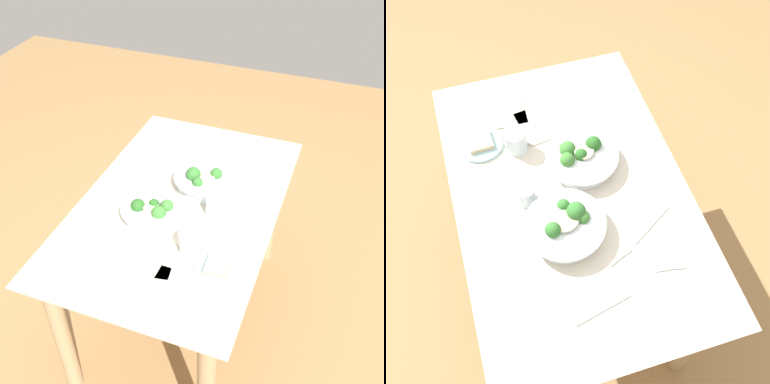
# 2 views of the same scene
# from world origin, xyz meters

# --- Properties ---
(ground_plane) EXTENTS (6.00, 6.00, 0.00)m
(ground_plane) POSITION_xyz_m (0.00, 0.00, 0.00)
(ground_plane) COLOR #9E7547
(dining_table) EXTENTS (1.27, 0.81, 0.74)m
(dining_table) POSITION_xyz_m (0.00, 0.00, 0.61)
(dining_table) COLOR beige
(dining_table) RESTS_ON ground_plane
(broccoli_bowl_far) EXTENTS (0.27, 0.27, 0.11)m
(broccoli_bowl_far) POSITION_xyz_m (-0.14, 0.06, 0.78)
(broccoli_bowl_far) COLOR white
(broccoli_bowl_far) RESTS_ON dining_table
(broccoli_bowl_near) EXTENTS (0.26, 0.26, 0.09)m
(broccoli_bowl_near) POSITION_xyz_m (0.11, -0.07, 0.77)
(broccoli_bowl_near) COLOR white
(broccoli_bowl_near) RESTS_ON dining_table
(bread_side_plate) EXTENTS (0.17, 0.17, 0.03)m
(bread_side_plate) POSITION_xyz_m (0.30, 0.27, 0.75)
(bread_side_plate) COLOR #99C6D1
(bread_side_plate) RESTS_ON dining_table
(water_glass_center) EXTENTS (0.08, 0.08, 0.09)m
(water_glass_center) POSITION_xyz_m (0.25, 0.14, 0.79)
(water_glass_center) COLOR silver
(water_glass_center) RESTS_ON dining_table
(water_glass_side) EXTENTS (0.07, 0.07, 0.08)m
(water_glass_side) POSITION_xyz_m (0.01, 0.16, 0.78)
(water_glass_side) COLOR silver
(water_glass_side) RESTS_ON dining_table
(fork_by_far_bowl) EXTENTS (0.02, 0.10, 0.00)m
(fork_by_far_bowl) POSITION_xyz_m (-0.37, -0.23, 0.74)
(fork_by_far_bowl) COLOR #B7B7BC
(fork_by_far_bowl) RESTS_ON dining_table
(fork_by_near_bowl) EXTENTS (0.05, 0.09, 0.00)m
(fork_by_near_bowl) POSITION_xyz_m (-0.29, -0.09, 0.74)
(fork_by_near_bowl) COLOR #B7B7BC
(fork_by_near_bowl) RESTS_ON dining_table
(table_knife_left) EXTENTS (0.11, 0.17, 0.00)m
(table_knife_left) POSITION_xyz_m (-0.21, -0.23, 0.74)
(table_knife_left) COLOR #B7B7BC
(table_knife_left) RESTS_ON dining_table
(table_knife_right) EXTENTS (0.05, 0.19, 0.00)m
(table_knife_right) POSITION_xyz_m (-0.44, 0.03, 0.74)
(table_knife_right) COLOR #B7B7BC
(table_knife_right) RESTS_ON dining_table
(napkin_folded_upper) EXTENTS (0.21, 0.18, 0.01)m
(napkin_folded_upper) POSITION_xyz_m (0.46, 0.15, 0.74)
(napkin_folded_upper) COLOR #B1A997
(napkin_folded_upper) RESTS_ON dining_table
(napkin_folded_lower) EXTENTS (0.19, 0.15, 0.01)m
(napkin_folded_lower) POSITION_xyz_m (0.33, 0.04, 0.74)
(napkin_folded_lower) COLOR #B1A997
(napkin_folded_lower) RESTS_ON dining_table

